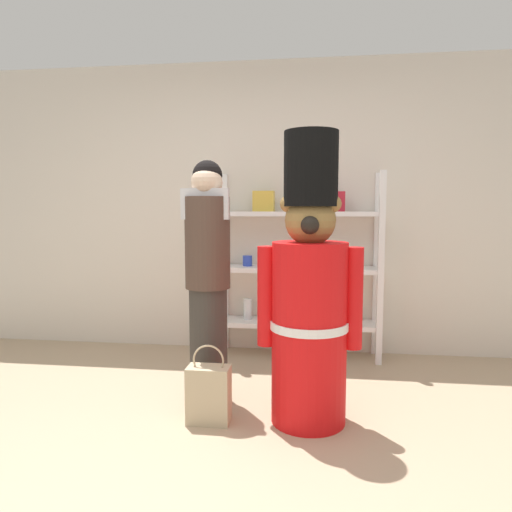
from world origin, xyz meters
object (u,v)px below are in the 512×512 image
object	(u,v)px
teddy_bear_guard	(309,299)
person_shopper	(208,276)
shopping_bag	(209,393)
merchandise_shelf	(298,263)

from	to	relation	value
teddy_bear_guard	person_shopper	size ratio (longest dim) A/B	1.08
teddy_bear_guard	shopping_bag	distance (m)	0.84
merchandise_shelf	shopping_bag	size ratio (longest dim) A/B	3.33
merchandise_shelf	shopping_bag	distance (m)	1.59
person_shopper	teddy_bear_guard	bearing A→B (deg)	-18.64
merchandise_shelf	teddy_bear_guard	xyz separation A→B (m)	(0.12, -1.28, -0.07)
teddy_bear_guard	shopping_bag	bearing A→B (deg)	-170.55
person_shopper	merchandise_shelf	bearing A→B (deg)	62.20
shopping_bag	teddy_bear_guard	bearing A→B (deg)	9.45
person_shopper	shopping_bag	distance (m)	0.75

